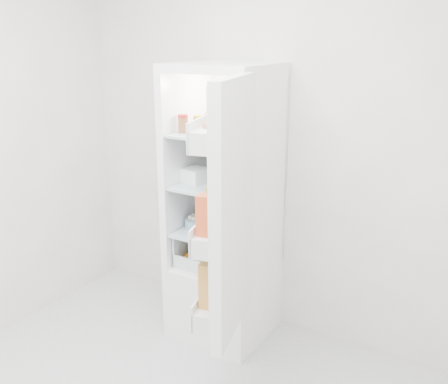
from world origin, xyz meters
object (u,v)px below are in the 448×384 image
Objects in this scene: mushroom_bowl at (195,224)px; fridge_door at (228,215)px; red_cabbage at (236,215)px; refrigerator at (228,238)px.

fridge_door is (0.54, -0.49, 0.31)m from mushroom_bowl.
red_cabbage is 0.75m from fridge_door.
mushroom_bowl is at bearing 32.95° from fridge_door.
refrigerator is 13.05× the size of mushroom_bowl.
fridge_door is at bearing -58.98° from refrigerator.
refrigerator is 0.18m from red_cabbage.
mushroom_bowl is (-0.23, -0.14, -0.06)m from red_cabbage.
refrigerator is at bearing -175.79° from red_cabbage.
mushroom_bowl is 0.11× the size of fridge_door.
fridge_door reaches higher than mushroom_bowl.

